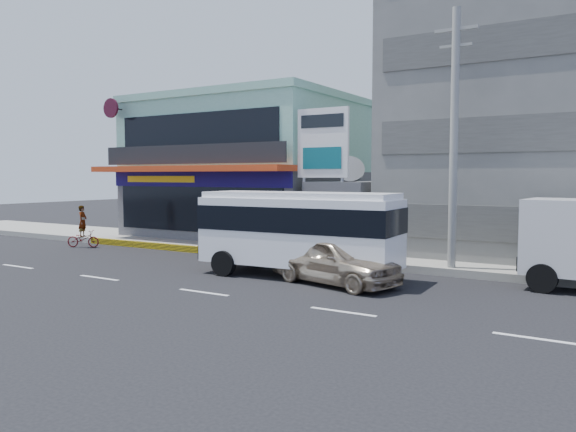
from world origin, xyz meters
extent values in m
plane|color=black|center=(0.00, 0.00, 0.00)|extent=(120.00, 120.00, 0.00)
cube|color=gray|center=(5.00, 9.50, 0.15)|extent=(70.00, 5.00, 0.30)
cube|color=#424347|center=(-8.00, 14.00, 2.00)|extent=(12.00, 10.00, 4.00)
cube|color=#93D0BA|center=(-8.00, 14.00, 6.00)|extent=(12.00, 10.00, 4.00)
cube|color=red|center=(-8.00, 8.20, 4.15)|extent=(12.40, 1.80, 0.30)
cube|color=#150D5B|center=(-8.00, 8.95, 3.60)|extent=(12.00, 0.12, 0.80)
cube|color=black|center=(-8.00, 8.98, 2.10)|extent=(11.00, 0.06, 2.60)
cube|color=#424347|center=(0.00, 12.00, 1.75)|extent=(3.00, 6.00, 3.50)
cylinder|color=slate|center=(0.00, 11.00, 3.58)|extent=(1.50, 1.50, 0.15)
cylinder|color=gray|center=(-1.50, 9.20, 3.25)|extent=(0.16, 0.16, 6.50)
cylinder|color=gray|center=(0.50, 9.20, 3.25)|extent=(0.16, 0.16, 6.50)
cube|color=white|center=(-0.50, 9.20, 5.30)|extent=(2.60, 0.18, 3.20)
cylinder|color=#999993|center=(6.00, 7.40, 5.00)|extent=(0.30, 0.30, 10.00)
cube|color=#999993|center=(6.00, 7.40, 9.20)|extent=(1.60, 0.12, 0.12)
cube|color=#999993|center=(6.00, 7.40, 8.60)|extent=(1.20, 0.10, 0.10)
cube|color=white|center=(1.22, 4.03, 1.72)|extent=(7.62, 2.69, 2.47)
cube|color=black|center=(1.22, 4.03, 2.20)|extent=(7.68, 2.75, 0.91)
cube|color=white|center=(1.22, 4.03, 3.07)|extent=(7.40, 2.47, 0.22)
cylinder|color=black|center=(-1.30, 2.73, 0.48)|extent=(0.98, 0.34, 0.97)
cylinder|color=black|center=(-1.41, 5.10, 0.48)|extent=(0.98, 0.34, 0.97)
cylinder|color=black|center=(3.85, 2.96, 0.48)|extent=(0.98, 0.34, 0.97)
cylinder|color=black|center=(3.75, 5.32, 0.48)|extent=(0.98, 0.34, 0.97)
imported|color=#C8B498|center=(3.00, 3.46, 0.84)|extent=(5.29, 3.17, 1.69)
cube|color=silver|center=(9.86, 6.72, 1.77)|extent=(2.47, 2.47, 2.48)
cylinder|color=black|center=(9.39, 5.66, 0.48)|extent=(0.98, 0.37, 0.95)
cylinder|color=black|center=(9.58, 7.85, 0.48)|extent=(0.98, 0.37, 0.95)
imported|color=#590C0E|center=(-12.91, 5.62, 0.45)|extent=(1.82, 1.27, 0.91)
imported|color=#66594C|center=(-12.91, 5.62, 1.39)|extent=(0.62, 0.72, 1.66)
camera|label=1|loc=(11.69, -13.93, 3.79)|focal=35.00mm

